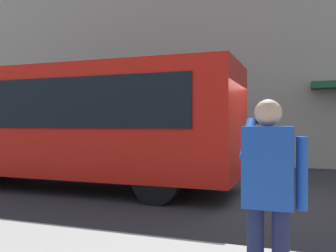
{
  "coord_description": "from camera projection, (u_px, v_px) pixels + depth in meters",
  "views": [
    {
      "loc": [
        -0.95,
        8.05,
        1.66
      ],
      "look_at": [
        2.08,
        -0.33,
        1.59
      ],
      "focal_mm": 39.31,
      "sensor_mm": 36.0,
      "label": 1
    }
  ],
  "objects": [
    {
      "name": "ground_plane",
      "position": [
        253.0,
        200.0,
        7.91
      ],
      "size": [
        60.0,
        60.0,
        0.0
      ],
      "primitive_type": "plane",
      "color": "#2B2B2D"
    },
    {
      "name": "building_facade_far",
      "position": [
        275.0,
        12.0,
        14.25
      ],
      "size": [
        28.0,
        1.55,
        12.0
      ],
      "color": "#A89E8E",
      "rests_on": "ground_plane"
    },
    {
      "name": "red_bus",
      "position": [
        63.0,
        122.0,
        9.5
      ],
      "size": [
        9.05,
        2.54,
        3.08
      ],
      "color": "red",
      "rests_on": "ground_plane"
    },
    {
      "name": "pedestrian_photographer",
      "position": [
        269.0,
        186.0,
        2.99
      ],
      "size": [
        0.53,
        0.52,
        1.7
      ],
      "color": "#1E2347",
      "rests_on": "sidewalk_curb"
    }
  ]
}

